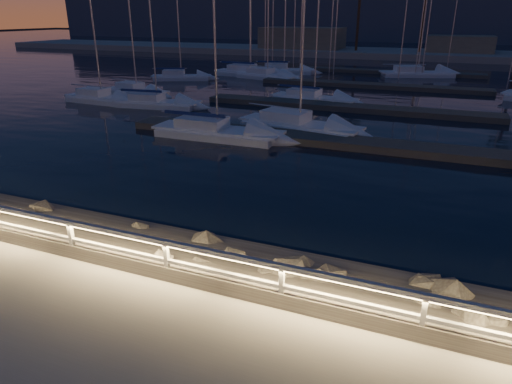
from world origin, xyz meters
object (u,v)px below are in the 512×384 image
sailboat_i (180,76)px  sailboat_f (155,102)px  sailboat_c (214,130)px  sailboat_k (416,73)px  sailboat_e (136,90)px  sailboat_n (266,75)px  sailboat_a (100,97)px  sailboat_g (312,97)px  guard_rail (130,243)px  sailboat_b (297,124)px  sailboat_j (249,72)px  sailboat_m (282,70)px

sailboat_i → sailboat_f: bearing=-90.5°
sailboat_c → sailboat_k: bearing=74.8°
sailboat_f → sailboat_i: bearing=107.5°
sailboat_e → sailboat_i: (-1.49, 9.98, -0.00)m
sailboat_e → sailboat_n: 15.92m
sailboat_a → sailboat_g: 17.25m
guard_rail → sailboat_k: sailboat_k is taller
sailboat_n → sailboat_c: bearing=-60.2°
sailboat_a → sailboat_i: 14.17m
guard_rail → sailboat_b: sailboat_b is taller
sailboat_b → sailboat_e: (-17.28, 7.32, -0.03)m
sailboat_f → sailboat_j: size_ratio=0.81×
sailboat_j → sailboat_g: bearing=-46.3°
sailboat_g → sailboat_e: bearing=-162.3°
sailboat_n → sailboat_i: bearing=-137.1°
sailboat_c → sailboat_e: 17.01m
sailboat_i → sailboat_m: (8.43, 9.73, 0.03)m
sailboat_i → sailboat_e: bearing=-106.2°
sailboat_g → sailboat_k: sailboat_k is taller
sailboat_f → sailboat_k: bearing=50.7°
sailboat_b → sailboat_c: (-3.99, -3.30, -0.02)m
sailboat_k → sailboat_n: 17.33m
sailboat_g → sailboat_m: bearing=124.9°
guard_rail → sailboat_n: (-11.71, 39.91, -0.94)m
sailboat_n → sailboat_j: bearing=165.7°
sailboat_f → sailboat_k: 31.91m
sailboat_j → sailboat_k: bearing=24.3°
sailboat_b → sailboat_k: bearing=91.3°
sailboat_f → sailboat_m: size_ratio=0.94×
sailboat_b → sailboat_c: bearing=-130.0°
sailboat_g → sailboat_k: size_ratio=0.84×
sailboat_j → sailboat_c: bearing=-67.5°
sailboat_k → sailboat_m: 15.41m
sailboat_g → sailboat_k: (6.57, 20.25, 0.05)m
sailboat_c → sailboat_f: bearing=141.9°
sailboat_a → sailboat_c: sailboat_c is taller
sailboat_c → sailboat_e: size_ratio=1.20×
guard_rail → sailboat_n: 41.61m
guard_rail → sailboat_e: 31.63m
sailboat_c → sailboat_n: 25.77m
sailboat_a → sailboat_j: size_ratio=0.80×
sailboat_g → sailboat_n: bearing=134.4°
sailboat_b → sailboat_f: sailboat_b is taller
sailboat_b → sailboat_j: bearing=129.9°
guard_rail → sailboat_f: 25.53m
sailboat_a → sailboat_g: sailboat_g is taller
guard_rail → sailboat_b: 18.32m
sailboat_a → sailboat_n: size_ratio=0.88×
sailboat_e → sailboat_b: bearing=-13.1°
sailboat_k → sailboat_b: bearing=-118.5°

